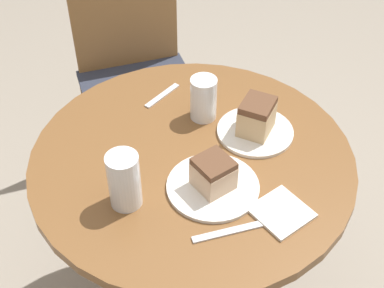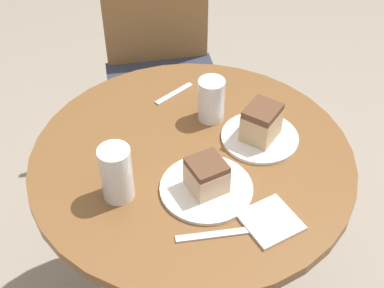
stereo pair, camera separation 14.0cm
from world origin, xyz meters
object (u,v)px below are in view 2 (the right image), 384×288
object	(u,v)px
glass_lemonade	(117,175)
plate_near	(206,188)
glass_water	(211,102)
cake_slice_near	(207,175)
plate_far	(260,137)
chair	(162,75)
cake_slice_far	(261,122)

from	to	relation	value
glass_lemonade	plate_near	bearing A→B (deg)	-8.66
plate_near	glass_lemonade	distance (m)	0.23
glass_lemonade	glass_water	xyz separation A→B (m)	(0.30, 0.24, -0.01)
plate_near	cake_slice_near	world-z (taller)	cake_slice_near
plate_far	glass_lemonade	world-z (taller)	glass_lemonade
chair	glass_water	size ratio (longest dim) A/B	6.70
cake_slice_near	glass_water	world-z (taller)	glass_water
cake_slice_near	glass_lemonade	xyz separation A→B (m)	(-0.21, 0.03, 0.02)
cake_slice_far	glass_water	world-z (taller)	glass_water
plate_far	glass_lemonade	xyz separation A→B (m)	(-0.41, -0.12, 0.06)
glass_lemonade	glass_water	size ratio (longest dim) A/B	1.16
plate_near	glass_water	size ratio (longest dim) A/B	1.81
glass_lemonade	glass_water	bearing A→B (deg)	38.91
cake_slice_near	cake_slice_far	size ratio (longest dim) A/B	0.84
plate_near	cake_slice_near	size ratio (longest dim) A/B	2.18
cake_slice_far	glass_lemonade	bearing A→B (deg)	-163.55
cake_slice_far	glass_lemonade	xyz separation A→B (m)	(-0.41, -0.12, 0.01)
chair	cake_slice_far	world-z (taller)	cake_slice_far
cake_slice_near	glass_water	bearing A→B (deg)	73.30
cake_slice_far	glass_water	distance (m)	0.16
cake_slice_near	cake_slice_far	distance (m)	0.24
plate_near	cake_slice_far	size ratio (longest dim) A/B	1.84
plate_far	plate_near	bearing A→B (deg)	-141.36
plate_near	cake_slice_far	world-z (taller)	cake_slice_far
cake_slice_far	glass_lemonade	size ratio (longest dim) A/B	0.85
plate_near	plate_far	xyz separation A→B (m)	(0.19, 0.15, 0.00)
chair	cake_slice_far	size ratio (longest dim) A/B	6.79
cake_slice_far	chair	bearing A→B (deg)	100.19
chair	glass_lemonade	size ratio (longest dim) A/B	5.76
cake_slice_near	plate_far	bearing A→B (deg)	38.64
plate_near	cake_slice_near	xyz separation A→B (m)	(0.00, 0.00, 0.05)
plate_near	glass_lemonade	bearing A→B (deg)	171.34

